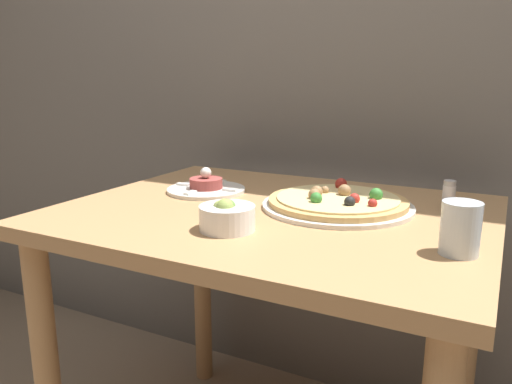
% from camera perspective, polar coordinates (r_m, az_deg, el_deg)
% --- Properties ---
extents(back_wall, '(8.00, 0.05, 2.60)m').
position_cam_1_polar(back_wall, '(1.66, 10.44, 20.01)').
color(back_wall, slate).
rests_on(back_wall, ground_plane).
extents(dining_table, '(1.00, 0.79, 0.78)m').
position_cam_1_polar(dining_table, '(1.24, 2.03, -7.56)').
color(dining_table, '#AD7F51').
rests_on(dining_table, ground_plane).
extents(pizza_plate, '(0.36, 0.36, 0.05)m').
position_cam_1_polar(pizza_plate, '(1.22, 9.32, -1.17)').
color(pizza_plate, silver).
rests_on(pizza_plate, dining_table).
extents(tartare_plate, '(0.22, 0.22, 0.07)m').
position_cam_1_polar(tartare_plate, '(1.38, -5.72, 0.56)').
color(tartare_plate, silver).
rests_on(tartare_plate, dining_table).
extents(small_bowl, '(0.12, 0.12, 0.07)m').
position_cam_1_polar(small_bowl, '(1.03, -3.36, -2.76)').
color(small_bowl, white).
rests_on(small_bowl, dining_table).
extents(drinking_glass, '(0.07, 0.07, 0.10)m').
position_cam_1_polar(drinking_glass, '(0.96, 22.32, -3.88)').
color(drinking_glass, silver).
rests_on(drinking_glass, dining_table).
extents(salt_shaker, '(0.03, 0.03, 0.07)m').
position_cam_1_polar(salt_shaker, '(1.27, 21.17, -0.38)').
color(salt_shaker, silver).
rests_on(salt_shaker, dining_table).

